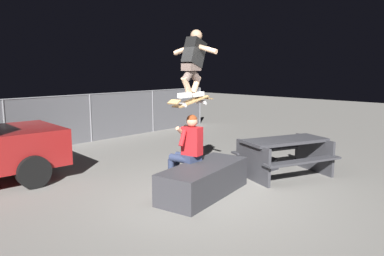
{
  "coord_description": "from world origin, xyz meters",
  "views": [
    {
      "loc": [
        -4.58,
        -3.96,
        2.16
      ],
      "look_at": [
        0.06,
        0.38,
        1.12
      ],
      "focal_mm": 34.48,
      "sensor_mm": 36.0,
      "label": 1
    }
  ],
  "objects_px": {
    "ledge_box_main": "(204,180)",
    "skateboard": "(191,101)",
    "person_sitting_on_ledge": "(187,147)",
    "picnic_table_back": "(285,151)",
    "skater_airborne": "(193,60)",
    "kicker_ramp": "(246,167)"
  },
  "relations": [
    {
      "from": "ledge_box_main",
      "to": "skateboard",
      "type": "bearing_deg",
      "value": 99.77
    },
    {
      "from": "ledge_box_main",
      "to": "person_sitting_on_ledge",
      "type": "distance_m",
      "value": 0.67
    },
    {
      "from": "ledge_box_main",
      "to": "picnic_table_back",
      "type": "xyz_separation_m",
      "value": [
        1.99,
        -0.42,
        0.24
      ]
    },
    {
      "from": "person_sitting_on_ledge",
      "to": "skater_airborne",
      "type": "relative_size",
      "value": 1.21
    },
    {
      "from": "skateboard",
      "to": "person_sitting_on_ledge",
      "type": "bearing_deg",
      "value": 66.04
    },
    {
      "from": "kicker_ramp",
      "to": "picnic_table_back",
      "type": "bearing_deg",
      "value": -78.05
    },
    {
      "from": "kicker_ramp",
      "to": "ledge_box_main",
      "type": "bearing_deg",
      "value": -168.27
    },
    {
      "from": "skater_airborne",
      "to": "picnic_table_back",
      "type": "bearing_deg",
      "value": -18.94
    },
    {
      "from": "skater_airborne",
      "to": "skateboard",
      "type": "bearing_deg",
      "value": -174.27
    },
    {
      "from": "skateboard",
      "to": "kicker_ramp",
      "type": "bearing_deg",
      "value": 3.83
    },
    {
      "from": "person_sitting_on_ledge",
      "to": "picnic_table_back",
      "type": "bearing_deg",
      "value": -23.75
    },
    {
      "from": "skateboard",
      "to": "skater_airborne",
      "type": "relative_size",
      "value": 0.92
    },
    {
      "from": "ledge_box_main",
      "to": "skateboard",
      "type": "height_order",
      "value": "skateboard"
    },
    {
      "from": "person_sitting_on_ledge",
      "to": "picnic_table_back",
      "type": "height_order",
      "value": "person_sitting_on_ledge"
    },
    {
      "from": "skateboard",
      "to": "kicker_ramp",
      "type": "distance_m",
      "value": 2.42
    },
    {
      "from": "ledge_box_main",
      "to": "person_sitting_on_ledge",
      "type": "height_order",
      "value": "person_sitting_on_ledge"
    },
    {
      "from": "skateboard",
      "to": "kicker_ramp",
      "type": "xyz_separation_m",
      "value": [
        1.86,
        0.12,
        -1.54
      ]
    },
    {
      "from": "skateboard",
      "to": "skater_airborne",
      "type": "xyz_separation_m",
      "value": [
        0.06,
        0.01,
        0.69
      ]
    },
    {
      "from": "ledge_box_main",
      "to": "person_sitting_on_ledge",
      "type": "relative_size",
      "value": 1.39
    },
    {
      "from": "kicker_ramp",
      "to": "picnic_table_back",
      "type": "relative_size",
      "value": 0.57
    },
    {
      "from": "ledge_box_main",
      "to": "kicker_ramp",
      "type": "relative_size",
      "value": 1.59
    },
    {
      "from": "ledge_box_main",
      "to": "picnic_table_back",
      "type": "relative_size",
      "value": 0.9
    }
  ]
}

